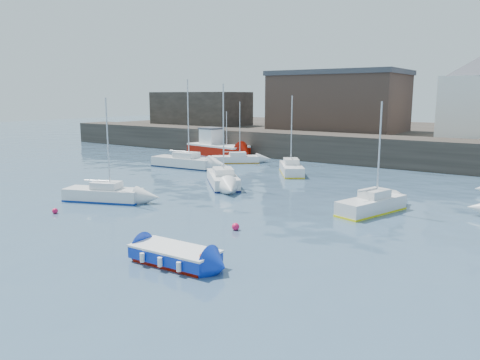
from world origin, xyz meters
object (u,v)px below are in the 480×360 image
Objects in this scene: sailboat_b at (223,179)px; buoy_far at (231,178)px; sailboat_e at (184,162)px; sailboat_f at (291,168)px; sailboat_a at (104,194)px; blue_dinghy at (175,255)px; buoy_near at (55,213)px; buoy_mid at (236,230)px; sailboat_c at (372,204)px; fishing_boat at (216,147)px; sailboat_h at (235,159)px.

sailboat_b reaches higher than buoy_far.
sailboat_f is (11.03, 2.73, -0.07)m from sailboat_e.
sailboat_f is at bearing 73.38° from sailboat_a.
sailboat_e is 7.88m from buoy_far.
buoy_near is (-12.32, 2.41, -0.43)m from blue_dinghy.
sailboat_a is 11.77m from buoy_mid.
sailboat_b is at bearing -31.35° from sailboat_e.
buoy_mid is at bearing -121.09° from sailboat_c.
fishing_boat reaches higher than buoy_far.
sailboat_h reaches higher than buoy_mid.
sailboat_a is at bearing -106.62° from sailboat_f.
fishing_boat is 0.96× the size of sailboat_e.
fishing_boat is at bearing 145.76° from sailboat_c.
sailboat_a is at bearing -98.00° from buoy_far.
sailboat_h reaches higher than blue_dinghy.
sailboat_f is 19.45m from buoy_mid.
sailboat_c is 1.05× the size of sailboat_h.
sailboat_c is at bearing -8.62° from sailboat_b.
sailboat_e is 6.19m from sailboat_h.
buoy_mid reaches higher than buoy_near.
blue_dinghy is 14.48m from sailboat_c.
buoy_mid is at bearing -3.01° from sailboat_a.
buoy_near is at bearing -81.93° from sailboat_h.
buoy_far is at bearing -57.33° from sailboat_h.
blue_dinghy is 31.41m from sailboat_h.
sailboat_a is at bearing -81.11° from sailboat_h.
sailboat_a reaches higher than sailboat_c.
sailboat_h is at bearing 66.04° from sailboat_e.
buoy_mid is at bearing 98.27° from blue_dinghy.
sailboat_b is (3.38, 9.45, 0.03)m from sailboat_a.
fishing_boat is 1.17× the size of sailboat_f.
sailboat_e is at bearing 107.52° from buoy_near.
sailboat_b is at bearing 129.73° from buoy_mid.
sailboat_e is at bearing -113.96° from sailboat_h.
blue_dinghy is at bearing -27.18° from sailboat_a.
sailboat_a is 19.88× the size of buoy_near.
sailboat_a is 1.08× the size of sailboat_h.
sailboat_e is 23.46m from buoy_mid.
sailboat_f reaches higher than buoy_near.
fishing_boat is 16.43m from buoy_far.
sailboat_a is 18.19m from sailboat_c.
sailboat_c is 20.02× the size of buoy_far.
buoy_near is (3.50, -24.72, -0.43)m from sailboat_h.
fishing_boat is 33.08m from buoy_mid.
buoy_far is (-10.79, 19.28, -0.43)m from blue_dinghy.
blue_dinghy is 25.28m from sailboat_f.
blue_dinghy is 0.50× the size of sailboat_b.
blue_dinghy reaches higher than buoy_near.
fishing_boat is 19.99m from sailboat_b.
sailboat_e is 25.54× the size of buoy_far.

